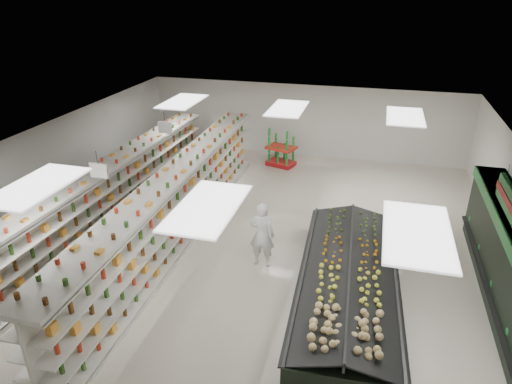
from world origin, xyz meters
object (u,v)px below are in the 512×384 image
(gondola_left, at_px, (114,195))
(gondola_center, at_px, (178,209))
(produce_island, at_px, (348,281))
(soda_endcap, at_px, (281,149))
(shopper_background, at_px, (215,163))
(shopper_main, at_px, (262,235))

(gondola_left, bearing_deg, gondola_center, -10.16)
(produce_island, height_order, soda_endcap, soda_endcap)
(produce_island, distance_m, shopper_background, 8.26)
(produce_island, relative_size, shopper_background, 4.38)
(gondola_left, height_order, gondola_center, gondola_center)
(shopper_background, bearing_deg, gondola_left, 142.63)
(gondola_left, xyz_separation_m, shopper_background, (2.03, 3.98, -0.18))
(gondola_left, relative_size, shopper_main, 6.32)
(shopper_main, distance_m, shopper_background, 6.10)
(gondola_left, xyz_separation_m, produce_island, (7.69, -2.03, -0.50))
(gondola_center, height_order, produce_island, gondola_center)
(gondola_center, relative_size, shopper_main, 6.83)
(produce_island, relative_size, shopper_main, 3.57)
(produce_island, xyz_separation_m, shopper_main, (-2.44, 0.83, 0.50))
(soda_endcap, bearing_deg, gondola_left, -123.20)
(soda_endcap, xyz_separation_m, shopper_background, (-2.14, -2.38, 0.04))
(gondola_left, bearing_deg, soda_endcap, 58.34)
(shopper_main, xyz_separation_m, shopper_background, (-3.22, 5.18, -0.18))
(shopper_background, bearing_deg, soda_endcap, -52.20)
(gondola_left, bearing_deg, produce_island, -13.26)
(gondola_left, height_order, soda_endcap, gondola_left)
(produce_island, bearing_deg, gondola_center, 163.77)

